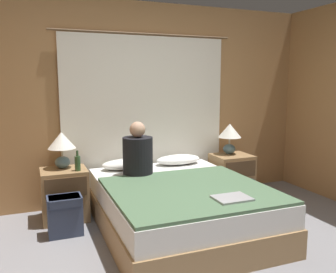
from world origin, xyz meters
The scene contains 16 objects.
ground_plane centered at (0.00, 0.00, 0.00)m, with size 16.00×16.00×0.00m, color gray.
wall_back centered at (0.00, 2.04, 1.25)m, with size 4.59×0.06×2.50m.
curtain_panel centered at (0.00, 1.98, 1.06)m, with size 2.31×0.02×2.12m.
bed centered at (0.00, 0.92, 0.24)m, with size 1.55×2.00×0.49m.
nightstand_left centered at (-1.07, 1.64, 0.29)m, with size 0.49×0.44×0.57m.
nightstand_right centered at (1.07, 1.64, 0.29)m, with size 0.49×0.44×0.57m.
lamp_left centered at (-1.07, 1.71, 0.84)m, with size 0.30×0.30×0.41m.
lamp_right centered at (1.07, 1.71, 0.84)m, with size 0.30×0.30×0.41m.
pillow_left centered at (-0.34, 1.73, 0.55)m, with size 0.58×0.30×0.12m.
pillow_right centered at (0.34, 1.73, 0.55)m, with size 0.58×0.30×0.12m.
blanket_on_bed centered at (0.00, 0.65, 0.50)m, with size 1.49×1.40×0.03m.
person_left_in_bed centered at (-0.29, 1.39, 0.73)m, with size 0.33×0.33×0.61m.
beer_bottle_on_left_stand centered at (-0.93, 1.53, 0.66)m, with size 0.06×0.06×0.22m.
laptop_on_bed centered at (0.21, 0.23, 0.53)m, with size 0.31×0.24×0.02m.
backpack_on_floor centered at (-1.11, 1.21, 0.23)m, with size 0.33×0.25×0.40m.
handbag_on_floor centered at (1.11, 1.28, 0.10)m, with size 0.33×0.16×0.34m.
Camera 1 is at (-1.39, -2.32, 1.53)m, focal length 38.00 mm.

